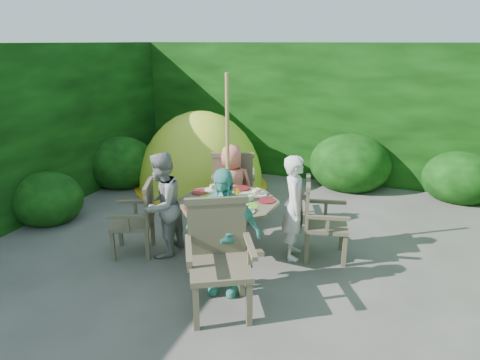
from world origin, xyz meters
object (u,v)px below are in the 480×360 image
(parasol_pole, at_px, (228,170))
(garden_chair_left, at_px, (138,217))
(child_left, at_px, (162,205))
(dome_tent, at_px, (201,186))
(garden_chair_back, at_px, (233,185))
(garden_chair_right, at_px, (319,218))
(child_right, at_px, (295,207))
(child_back, at_px, (232,188))
(child_front, at_px, (223,232))
(garden_chair_front, at_px, (219,256))
(patio_table, at_px, (228,209))

(parasol_pole, relative_size, garden_chair_left, 2.48)
(child_left, height_order, dome_tent, dome_tent)
(parasol_pole, height_order, garden_chair_back, parasol_pole)
(garden_chair_right, xyz_separation_m, child_left, (-1.79, -0.62, 0.15))
(parasol_pole, distance_m, dome_tent, 2.90)
(garden_chair_right, relative_size, child_right, 0.73)
(child_right, height_order, child_back, child_right)
(parasol_pole, distance_m, child_front, 0.90)
(child_right, height_order, child_left, child_left)
(garden_chair_left, distance_m, garden_chair_front, 1.54)
(parasol_pole, height_order, garden_chair_front, parasol_pole)
(garden_chair_left, bearing_deg, child_front, 49.22)
(garden_chair_right, relative_size, child_back, 0.78)
(patio_table, bearing_deg, child_front, -71.62)
(child_right, bearing_deg, dome_tent, 37.21)
(dome_tent, bearing_deg, child_back, -47.46)
(patio_table, relative_size, parasol_pole, 0.71)
(parasol_pole, bearing_deg, garden_chair_left, -161.65)
(patio_table, height_order, dome_tent, dome_tent)
(child_back, bearing_deg, child_left, 35.54)
(garden_chair_right, relative_size, child_front, 0.69)
(garden_chair_right, xyz_separation_m, dome_tent, (-2.50, 1.89, -0.50))
(parasol_pole, relative_size, child_left, 1.70)
(garden_chair_back, height_order, child_left, child_left)
(garden_chair_right, xyz_separation_m, child_front, (-0.78, -1.12, 0.18))
(garden_chair_left, distance_m, dome_tent, 2.67)
(parasol_pole, relative_size, child_right, 1.72)
(parasol_pole, distance_m, child_back, 0.94)
(patio_table, relative_size, child_right, 1.22)
(garden_chair_front, height_order, child_front, child_front)
(garden_chair_front, bearing_deg, child_front, 76.51)
(child_back, height_order, child_front, child_front)
(garden_chair_front, bearing_deg, dome_tent, 89.87)
(garden_chair_left, bearing_deg, garden_chair_front, 40.17)
(parasol_pole, bearing_deg, patio_table, 31.49)
(parasol_pole, xyz_separation_m, garden_chair_back, (-0.35, 1.03, -0.56))
(patio_table, xyz_separation_m, dome_tent, (-1.47, 2.24, -0.60))
(child_right, distance_m, dome_tent, 3.05)
(garden_chair_back, relative_size, child_left, 0.79)
(garden_chair_left, bearing_deg, child_left, 84.23)
(child_right, relative_size, child_back, 1.06)
(garden_chair_front, distance_m, child_back, 1.89)
(garden_chair_left, height_order, child_back, child_back)
(garden_chair_back, relative_size, child_front, 0.75)
(garden_chair_back, relative_size, garden_chair_front, 0.97)
(parasol_pole, relative_size, dome_tent, 0.81)
(dome_tent, bearing_deg, parasol_pole, -53.44)
(garden_chair_left, distance_m, child_front, 1.38)
(garden_chair_left, height_order, child_front, child_front)
(patio_table, distance_m, garden_chair_front, 1.09)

